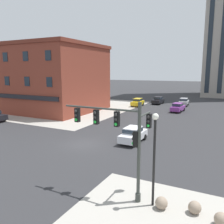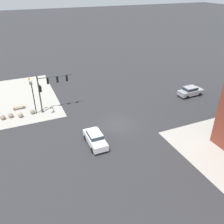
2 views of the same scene
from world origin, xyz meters
name	(u,v)px [view 1 (image 1 of 2)]	position (x,y,z in m)	size (l,w,h in m)	color
ground_plane	(83,144)	(0.00, 0.00, 0.00)	(320.00, 320.00, 0.00)	#2D2D30
sidewalk_far_corner	(58,106)	(-20.00, 20.00, 0.00)	(32.00, 32.00, 0.02)	#A8A399
traffic_signal_main	(122,134)	(7.95, -7.54, 3.93)	(5.20, 2.09, 5.94)	#383D38
bollard_sphere_curb_a	(161,203)	(10.54, -7.85, 0.35)	(0.70, 0.70, 0.70)	gray
bollard_sphere_curb_b	(195,207)	(12.26, -7.47, 0.35)	(0.70, 0.70, 0.70)	gray
bollard_sphere_curb_c	(221,219)	(13.59, -7.95, 0.35)	(0.70, 0.70, 0.70)	gray
street_lamp_corner_near	(154,149)	(10.00, -7.73, 3.38)	(0.36, 0.36, 5.38)	black
car_main_southbound_near	(178,107)	(4.82, 24.61, 0.92)	(2.12, 4.51, 1.68)	#7A3389
car_main_southbound_far	(133,134)	(4.47, 3.03, 0.92)	(1.91, 4.41, 1.68)	silver
car_cross_eastbound	(184,102)	(4.38, 33.23, 0.92)	(2.06, 4.48, 1.68)	#99999E
car_cross_westbound	(158,100)	(-1.43, 33.25, 0.92)	(1.94, 4.42, 1.68)	black
car_main_mid	(138,102)	(-4.54, 28.10, 0.92)	(2.00, 4.45, 1.68)	gold
storefront_block_near_corner	(40,78)	(-20.65, 15.81, 6.24)	(23.76, 16.04, 12.46)	brown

